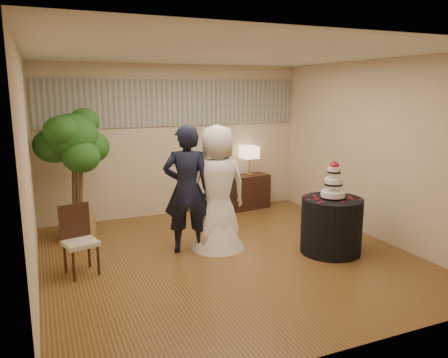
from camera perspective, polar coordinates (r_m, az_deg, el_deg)
name	(u,v)px	position (r m, az deg, el deg)	size (l,w,h in m)	color
floor	(229,257)	(6.32, 0.60, -10.12)	(5.00, 5.00, 0.00)	brown
ceiling	(229,53)	(5.89, 0.66, 16.10)	(5.00, 5.00, 0.00)	white
wall_back	(175,141)	(8.27, -6.39, 5.00)	(5.00, 0.06, 2.80)	beige
wall_front	(348,202)	(3.84, 15.86, -2.97)	(5.00, 0.06, 2.80)	beige
wall_left	(28,173)	(5.45, -24.18, 0.68)	(0.06, 5.00, 2.80)	beige
wall_right	(373,150)	(7.31, 18.91, 3.59)	(0.06, 5.00, 2.80)	beige
mural_border	(175,103)	(8.20, -6.46, 9.85)	(4.90, 0.02, 0.85)	#97978D
groom	(187,189)	(6.29, -4.84, -1.35)	(0.68, 0.45, 1.87)	black
bride	(217,188)	(6.41, -0.88, -1.14)	(0.90, 0.80, 1.85)	white
cake_table	(331,226)	(6.55, 13.84, -5.92)	(0.87, 0.87, 0.81)	black
wedding_cake	(334,180)	(6.38, 14.13, -0.10)	(0.35, 0.35, 0.55)	white
console	(249,192)	(8.74, 3.27, -1.66)	(0.81, 0.36, 0.68)	black
table_lamp	(249,161)	(8.62, 3.32, 2.41)	(0.31, 0.31, 0.58)	beige
ficus_tree	(74,174)	(7.16, -18.98, 0.59)	(1.00, 1.00, 2.10)	#22571B
side_chair	(80,241)	(5.90, -18.25, -7.68)	(0.41, 0.43, 0.90)	black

